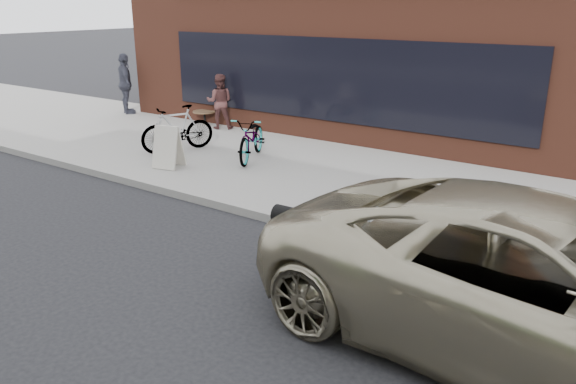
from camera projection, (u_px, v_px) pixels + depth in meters
ground at (61, 337)px, 6.20m from camera, size 120.00×120.00×0.00m
near_sidewalk at (360, 177)px, 11.61m from camera, size 44.00×6.00×0.15m
storefront at (412, 44)px, 17.41m from camera, size 14.00×10.07×4.50m
motorcycle at (323, 252)px, 7.05m from camera, size 1.93×0.66×1.22m
minivan at (548, 287)px, 5.57m from camera, size 6.14×3.25×1.65m
bicycle_front at (252, 138)px, 12.45m from camera, size 1.36×1.97×0.98m
bicycle_rear at (177, 129)px, 13.14m from camera, size 1.15×1.84×1.07m
sandwich_sign at (168, 146)px, 11.88m from camera, size 0.66×0.62×0.89m
cafe_table at (204, 112)px, 16.13m from camera, size 0.66×0.66×0.38m
cafe_patron_left at (220, 102)px, 15.42m from camera, size 0.92×0.88×1.50m
cafe_patron_right at (126, 84)px, 17.46m from camera, size 1.17×0.93×1.86m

